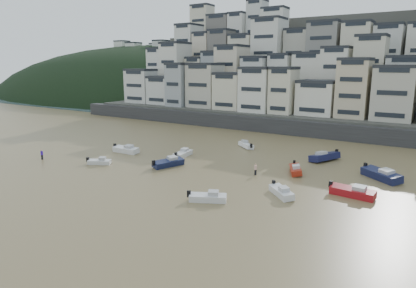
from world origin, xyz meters
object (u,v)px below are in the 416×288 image
Objects in this scene: boat_f at (183,153)px; boat_j at (99,161)px; boat_b at (281,191)px; person_blue at (42,155)px; boat_g at (381,173)px; boat_e at (296,169)px; boat_a at (208,196)px; boat_i at (325,156)px; boat_k at (126,149)px; person_pink at (256,169)px; boat_h at (246,144)px; boat_d at (353,190)px; boat_c at (168,162)px.

boat_f is 14.45m from boat_j.
person_blue reaches higher than boat_b.
boat_f is at bearing 37.33° from person_blue.
boat_e is at bearing -124.07° from boat_g.
boat_i is at bearing 50.44° from boat_a.
boat_e is 0.75× the size of boat_g.
person_pink reaches higher than boat_k.
person_pink is (24.40, 8.45, 0.31)m from boat_j.
boat_h is (-9.45, 28.86, 0.01)m from boat_a.
boat_i reaches higher than person_pink.
boat_g reaches higher than boat_k.
boat_g is at bearing -158.35° from boat_h.
boat_g is (1.95, 9.62, 0.12)m from boat_d.
boat_i reaches higher than boat_f.
boat_d is 11.28m from boat_e.
boat_j is at bearing 97.64° from boat_h.
boat_k is at bearing -106.85° from boat_e.
person_blue is at bearing -34.01° from boat_i.
boat_j is 11.30m from person_blue.
boat_b is 2.92× the size of person_blue.
boat_k is (-31.29, -4.34, 0.09)m from boat_e.
boat_i is at bearing -147.33° from boat_h.
boat_d is at bearing -177.55° from boat_h.
boat_i is at bearing 8.42° from boat_j.
boat_c is 22.87m from person_blue.
person_pink is at bearing -108.51° from boat_f.
boat_i is 1.59× the size of boat_j.
boat_i is at bearing 31.65° from person_blue.
boat_f reaches higher than boat_e.
boat_d is 1.14× the size of boat_f.
boat_b is at bearing 7.10° from person_blue.
boat_c reaches higher than boat_a.
boat_h is (-23.80, 17.71, -0.13)m from boat_d.
boat_d is at bearing -68.59° from boat_c.
boat_f is 24.70m from boat_i.
boat_h is at bearing 5.64° from boat_c.
boat_c is 0.99× the size of boat_k.
person_blue is (-49.47, -9.75, 0.06)m from boat_d.
boat_d is at bearing -106.76° from boat_f.
boat_k reaches higher than boat_h.
boat_a is 0.94× the size of boat_f.
boat_a is at bearing -38.43° from boat_j.
boat_h is 0.76× the size of boat_i.
boat_h is at bearing -153.96° from boat_e.
boat_i is 38.11m from boat_j.
boat_k is (-33.20, 6.25, 0.10)m from boat_b.
boat_k is at bearing 94.45° from boat_c.
boat_b is 0.77× the size of boat_i.
boat_k is at bearing 128.00° from boat_a.
boat_e is (-1.91, 10.59, 0.01)m from boat_b.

